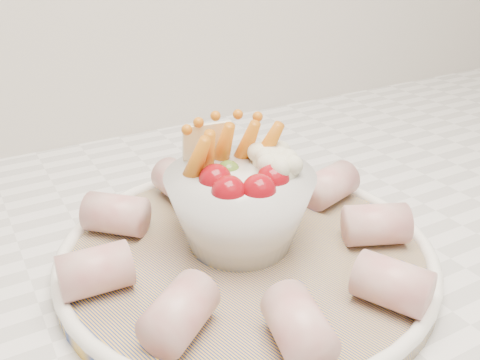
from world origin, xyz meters
TOP-DOWN VIEW (x-y plane):
  - serving_platter at (-0.17, 1.40)m, footprint 0.40×0.40m
  - veggie_bowl at (-0.16, 1.41)m, footprint 0.13×0.13m
  - cured_meat_rolls at (-0.17, 1.40)m, footprint 0.31×0.30m

SIDE VIEW (x-z plane):
  - serving_platter at x=-0.17m, z-range 0.92..0.94m
  - cured_meat_rolls at x=-0.17m, z-range 0.93..0.97m
  - veggie_bowl at x=-0.16m, z-range 0.92..1.03m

